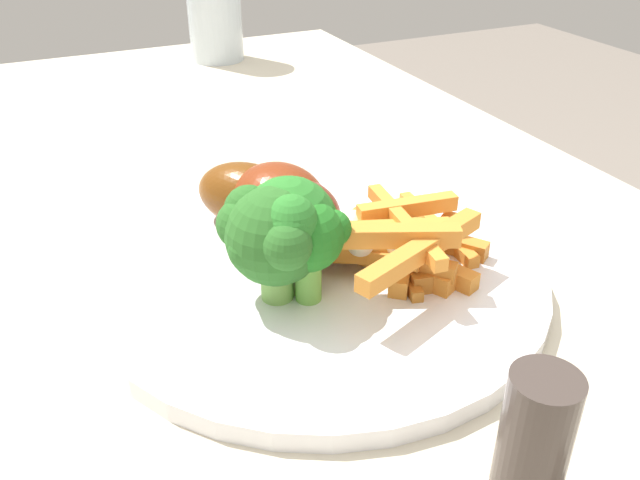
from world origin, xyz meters
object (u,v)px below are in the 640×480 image
chicken_drumstick_near (294,215)px  chicken_drumstick_far (283,203)px  water_glass (214,7)px  pepper_shaker (535,437)px  chicken_drumstick_extra (256,200)px  broccoli_floret_middle (269,235)px  carrot_fries_pile (400,245)px  broccoli_floret_front (309,236)px  dining_table (211,374)px  dinner_plate (320,275)px  broccoli_floret_back (292,228)px

chicken_drumstick_near → chicken_drumstick_far: 0.02m
water_glass → pepper_shaker: size_ratio=2.11×
chicken_drumstick_far → chicken_drumstick_extra: chicken_drumstick_far is taller
chicken_drumstick_extra → water_glass: (-0.47, 0.12, 0.03)m
chicken_drumstick_far → water_glass: water_glass is taller
broccoli_floret_middle → water_glass: size_ratio=0.53×
carrot_fries_pile → chicken_drumstick_near: chicken_drumstick_near is taller
pepper_shaker → broccoli_floret_front: bearing=-168.4°
dining_table → broccoli_floret_front: broccoli_floret_front is taller
dinner_plate → pepper_shaker: (0.18, 0.01, 0.03)m
broccoli_floret_back → carrot_fries_pile: size_ratio=0.49×
broccoli_floret_back → chicken_drumstick_far: bearing=163.0°
dining_table → broccoli_floret_back: bearing=20.2°
water_glass → pepper_shaker: 0.72m
dining_table → broccoli_floret_front: size_ratio=17.62×
chicken_drumstick_far → water_glass: (-0.49, 0.11, 0.03)m
dining_table → chicken_drumstick_far: chicken_drumstick_far is taller
broccoli_floret_back → broccoli_floret_front: bearing=34.5°
dining_table → pepper_shaker: bearing=15.6°
dining_table → broccoli_floret_front: (0.10, 0.04, 0.17)m
broccoli_floret_back → chicken_drumstick_extra: bearing=174.7°
broccoli_floret_front → chicken_drumstick_extra: size_ratio=0.55×
pepper_shaker → carrot_fries_pile: bearing=168.7°
broccoli_floret_front → chicken_drumstick_extra: bearing=179.0°
broccoli_floret_back → pepper_shaker: 0.17m
chicken_drumstick_far → water_glass: size_ratio=0.89×
dining_table → broccoli_floret_back: (0.09, 0.03, 0.17)m
chicken_drumstick_near → dinner_plate: bearing=6.2°
chicken_drumstick_near → pepper_shaker: size_ratio=1.81×
carrot_fries_pile → water_glass: (-0.55, 0.05, 0.04)m
chicken_drumstick_extra → chicken_drumstick_far: bearing=32.9°
broccoli_floret_back → chicken_drumstick_extra: 0.09m
broccoli_floret_back → carrot_fries_pile: broccoli_floret_back is taller
dining_table → pepper_shaker: size_ratio=17.59×
broccoli_floret_middle → chicken_drumstick_near: bearing=144.3°
dinner_plate → broccoli_floret_back: (0.02, -0.03, 0.05)m
dining_table → carrot_fries_pile: (0.10, 0.10, 0.14)m
broccoli_floret_back → water_glass: bearing=167.2°
chicken_drumstick_near → chicken_drumstick_extra: (-0.03, -0.01, -0.00)m
chicken_drumstick_near → chicken_drumstick_far: (-0.01, -0.00, 0.00)m
water_glass → dinner_plate: bearing=-10.6°
dinner_plate → chicken_drumstick_extra: 0.07m
broccoli_floret_back → chicken_drumstick_far: (-0.06, 0.02, -0.02)m
chicken_drumstick_extra → broccoli_floret_middle: bearing=-14.7°
broccoli_floret_front → carrot_fries_pile: size_ratio=0.44×
carrot_fries_pile → broccoli_floret_front: bearing=-85.0°
dinner_plate → water_glass: water_glass is taller
broccoli_floret_back → water_glass: size_ratio=0.53×
carrot_fries_pile → chicken_drumstick_extra: size_ratio=1.27×
water_glass → chicken_drumstick_far: bearing=-12.3°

